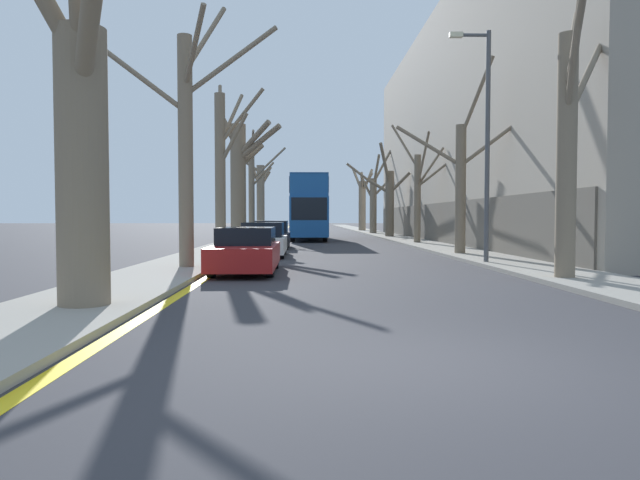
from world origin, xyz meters
TOP-DOWN VIEW (x-y plane):
  - ground_plane at (0.00, 0.00)m, footprint 300.00×300.00m
  - sidewalk_left at (-5.56, 50.00)m, footprint 2.55×120.00m
  - sidewalk_right at (5.56, 50.00)m, footprint 2.55×120.00m
  - building_facade_right at (11.83, 31.42)m, footprint 10.08×43.98m
  - kerb_line_stripe at (-4.10, 50.00)m, footprint 0.24×120.00m
  - street_tree_left_0 at (-5.25, 3.65)m, footprint 2.10×2.39m
  - street_tree_left_1 at (-5.04, 11.36)m, footprint 5.56×3.39m
  - street_tree_left_2 at (-5.15, 19.57)m, footprint 2.40×2.71m
  - street_tree_left_3 at (-5.18, 26.84)m, footprint 3.85×2.83m
  - street_tree_left_4 at (-5.12, 34.60)m, footprint 2.66×3.68m
  - street_tree_left_5 at (-5.32, 43.75)m, footprint 3.26×2.01m
  - street_tree_right_0 at (5.09, 7.97)m, footprint 2.75×4.69m
  - street_tree_right_1 at (5.11, 17.69)m, footprint 5.15×2.69m
  - street_tree_right_2 at (5.39, 27.93)m, footprint 3.94×3.68m
  - street_tree_right_3 at (5.27, 38.96)m, footprint 3.05×2.69m
  - street_tree_right_4 at (5.14, 48.26)m, footprint 4.67×2.90m
  - street_tree_right_5 at (5.25, 59.51)m, footprint 2.58×3.83m
  - double_decker_bus at (-1.18, 34.99)m, footprint 2.52×10.99m
  - parked_car_0 at (-3.20, 10.71)m, footprint 1.80×4.58m
  - parked_car_1 at (-3.20, 17.72)m, footprint 1.86×4.53m
  - parked_car_2 at (-3.20, 23.85)m, footprint 1.86×4.34m
  - lamp_post at (4.57, 12.98)m, footprint 1.40×0.20m

SIDE VIEW (x-z plane):
  - ground_plane at x=0.00m, z-range 0.00..0.00m
  - kerb_line_stripe at x=-4.10m, z-range 0.00..0.01m
  - sidewalk_left at x=-5.56m, z-range 0.00..0.12m
  - sidewalk_right at x=5.56m, z-range 0.00..0.12m
  - parked_car_0 at x=-3.20m, z-range -0.03..1.30m
  - parked_car_1 at x=-3.20m, z-range -0.04..1.37m
  - parked_car_2 at x=-3.20m, z-range -0.04..1.40m
  - double_decker_bus at x=-1.18m, z-range 0.30..4.74m
  - street_tree_left_0 at x=-5.25m, z-range -0.52..6.18m
  - street_tree_right_3 at x=5.27m, z-range -0.68..6.66m
  - street_tree_right_2 at x=5.39m, z-range -0.45..6.88m
  - street_tree_right_1 at x=5.11m, z-range -0.78..7.23m
  - street_tree_right_4 at x=5.14m, z-range -0.61..7.49m
  - street_tree_left_5 at x=-5.32m, z-range -0.13..7.04m
  - street_tree_right_5 at x=5.25m, z-range -0.23..7.18m
  - street_tree_right_0 at x=5.09m, z-range -0.07..7.36m
  - street_tree_left_4 at x=-5.12m, z-range 0.03..7.48m
  - street_tree_left_3 at x=-5.18m, z-range -0.01..7.75m
  - street_tree_left_2 at x=-5.15m, z-range 0.02..7.94m
  - street_tree_left_1 at x=-5.04m, z-range -0.17..8.31m
  - lamp_post at x=4.57m, z-range 0.46..8.30m
  - building_facade_right at x=11.83m, z-range -0.01..14.92m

